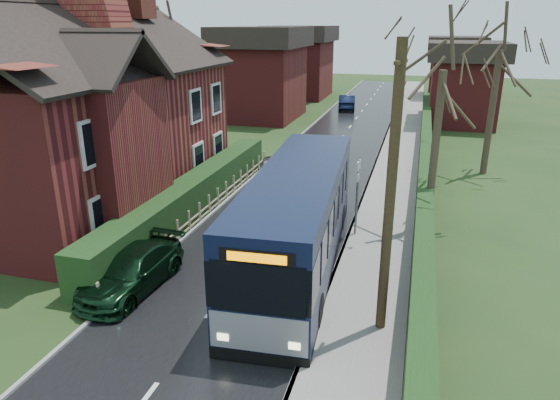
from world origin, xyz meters
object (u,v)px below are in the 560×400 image
(car_green, at_px, (132,271))
(bus_stop_sign, at_px, (358,187))
(car_silver, at_px, (273,170))
(bus, at_px, (298,220))
(brick_house, at_px, (84,109))
(telegraph_pole, at_px, (390,197))

(car_green, relative_size, bus_stop_sign, 1.37)
(car_silver, distance_m, bus_stop_sign, 8.06)
(car_green, bearing_deg, bus_stop_sign, 46.93)
(bus, xyz_separation_m, bus_stop_sign, (1.60, 2.92, 0.38))
(brick_house, relative_size, car_silver, 3.90)
(car_green, bearing_deg, brick_house, 135.67)
(bus, xyz_separation_m, car_green, (-4.60, -2.99, -1.06))
(brick_house, distance_m, bus, 11.30)
(bus, relative_size, car_silver, 3.02)
(bus_stop_sign, height_order, telegraph_pole, telegraph_pole)
(car_silver, height_order, bus_stop_sign, bus_stop_sign)
(brick_house, distance_m, car_green, 9.44)
(car_green, height_order, bus_stop_sign, bus_stop_sign)
(brick_house, relative_size, car_green, 3.41)
(car_green, bearing_deg, car_silver, 88.27)
(bus, height_order, car_green, bus)
(bus_stop_sign, bearing_deg, car_green, -133.55)
(car_green, relative_size, telegraph_pole, 0.56)
(bus_stop_sign, distance_m, telegraph_pole, 6.55)
(bus, distance_m, bus_stop_sign, 3.35)
(bus_stop_sign, relative_size, telegraph_pole, 0.41)
(car_silver, xyz_separation_m, telegraph_pole, (6.65, -12.15, 3.23))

